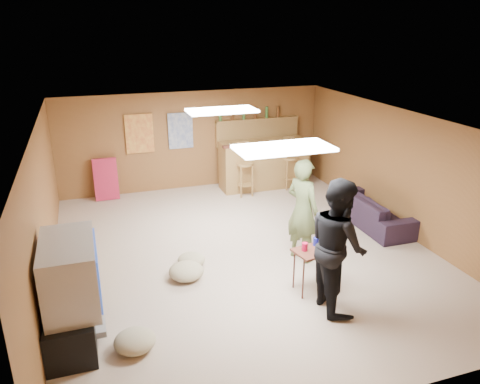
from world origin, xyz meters
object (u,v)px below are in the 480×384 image
object	(u,v)px
tray_table	(311,271)
bar_counter	(264,164)
tv_body	(70,273)
person_olive	(303,210)
person_black	(338,245)
sofa	(373,209)

from	to	relation	value
tray_table	bar_counter	bearing A→B (deg)	77.38
tv_body	tray_table	distance (m)	3.22
bar_counter	tray_table	world-z (taller)	bar_counter
tv_body	person_olive	distance (m)	3.60
bar_counter	tray_table	size ratio (longest dim) A/B	3.10
bar_counter	person_olive	xyz separation A→B (m)	(-0.69, -3.45, 0.29)
person_black	tray_table	world-z (taller)	person_black
tv_body	sofa	bearing A→B (deg)	18.96
person_olive	tray_table	distance (m)	1.11
person_olive	person_black	world-z (taller)	person_black
bar_counter	tray_table	xyz separation A→B (m)	(-0.98, -4.39, -0.23)
tv_body	person_olive	bearing A→B (deg)	16.19
sofa	person_black	bearing A→B (deg)	137.69
bar_counter	person_olive	world-z (taller)	person_olive
person_olive	sofa	size ratio (longest dim) A/B	0.86
tv_body	sofa	distance (m)	5.69
bar_counter	person_black	xyz separation A→B (m)	(-0.85, -4.81, 0.36)
person_black	bar_counter	bearing A→B (deg)	-5.58
tv_body	person_black	world-z (taller)	person_black
person_olive	tray_table	world-z (taller)	person_olive
person_black	sofa	bearing A→B (deg)	-38.53
bar_counter	sofa	bearing A→B (deg)	-65.32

